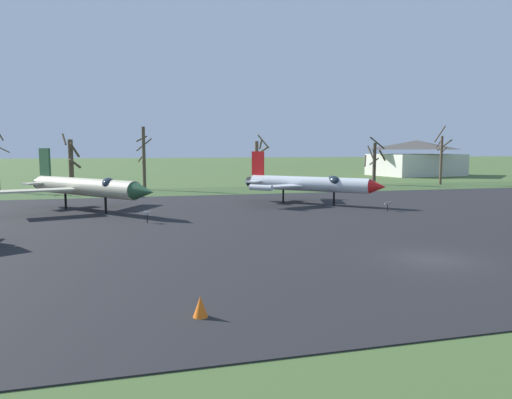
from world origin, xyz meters
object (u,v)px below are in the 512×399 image
jet_fighter_rear_center (309,183)px  info_placard_rear_left (147,216)px  info_placard_rear_center (387,205)px  visitor_building (416,158)px  traffic_cone (200,307)px  jet_fighter_rear_left (88,187)px

jet_fighter_rear_center → info_placard_rear_left: size_ratio=13.35×
info_placard_rear_center → visitor_building: visitor_building is taller
info_placard_rear_left → traffic_cone: 21.71m
info_placard_rear_center → jet_fighter_rear_center: bearing=125.3°
info_placard_rear_center → visitor_building: 65.16m
info_placard_rear_center → info_placard_rear_left: size_ratio=0.95×
jet_fighter_rear_center → jet_fighter_rear_left: size_ratio=0.89×
info_placard_rear_left → traffic_cone: bearing=-87.1°
info_placard_rear_center → visitor_building: size_ratio=0.05×
info_placard_rear_left → visitor_building: (59.67, 54.46, 3.15)m
jet_fighter_rear_center → traffic_cone: jet_fighter_rear_center is taller
jet_fighter_rear_left → info_placard_rear_center: bearing=-13.6°
traffic_cone → visitor_building: bearing=52.4°
jet_fighter_rear_center → jet_fighter_rear_left: (-21.80, -0.62, 0.16)m
jet_fighter_rear_center → visitor_building: bearing=46.9°
info_placard_rear_left → visitor_building: visitor_building is taller
jet_fighter_rear_left → visitor_building: (64.70, 46.44, 1.38)m
info_placard_rear_center → visitor_building: bearing=54.4°
visitor_building → traffic_cone: visitor_building is taller
visitor_building → traffic_cone: (-58.57, -76.15, -3.36)m
jet_fighter_rear_center → visitor_building: 62.79m
jet_fighter_rear_left → traffic_cone: bearing=-78.3°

